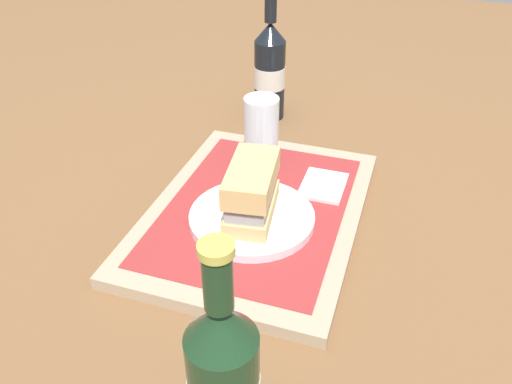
{
  "coord_description": "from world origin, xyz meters",
  "views": [
    {
      "loc": [
        -0.62,
        -0.21,
        0.51
      ],
      "look_at": [
        0.0,
        0.0,
        0.05
      ],
      "focal_mm": 36.3,
      "sensor_mm": 36.0,
      "label": 1
    }
  ],
  "objects_px": {
    "plate": "(252,218)",
    "sandwich": "(252,189)",
    "beer_glass": "(261,129)",
    "beer_bottle": "(270,70)",
    "second_bottle": "(224,384)"
  },
  "relations": [
    {
      "from": "plate",
      "to": "sandwich",
      "type": "relative_size",
      "value": 1.38
    },
    {
      "from": "second_bottle",
      "to": "plate",
      "type": "bearing_deg",
      "value": 14.57
    },
    {
      "from": "sandwich",
      "to": "beer_bottle",
      "type": "distance_m",
      "value": 0.4
    },
    {
      "from": "plate",
      "to": "sandwich",
      "type": "bearing_deg",
      "value": 7.84
    },
    {
      "from": "sandwich",
      "to": "beer_glass",
      "type": "bearing_deg",
      "value": 5.43
    },
    {
      "from": "beer_glass",
      "to": "second_bottle",
      "type": "distance_m",
      "value": 0.51
    },
    {
      "from": "beer_glass",
      "to": "sandwich",
      "type": "bearing_deg",
      "value": -166.73
    },
    {
      "from": "sandwich",
      "to": "beer_glass",
      "type": "xyz_separation_m",
      "value": [
        0.16,
        0.04,
        0.01
      ]
    },
    {
      "from": "plate",
      "to": "sandwich",
      "type": "xyz_separation_m",
      "value": [
        0.0,
        0.0,
        0.05
      ]
    },
    {
      "from": "beer_bottle",
      "to": "second_bottle",
      "type": "xyz_separation_m",
      "value": [
        -0.72,
        -0.18,
        0.0
      ]
    },
    {
      "from": "sandwich",
      "to": "second_bottle",
      "type": "distance_m",
      "value": 0.35
    },
    {
      "from": "beer_glass",
      "to": "beer_bottle",
      "type": "height_order",
      "value": "beer_bottle"
    },
    {
      "from": "sandwich",
      "to": "plate",
      "type": "bearing_deg",
      "value": -180.0
    },
    {
      "from": "beer_glass",
      "to": "beer_bottle",
      "type": "relative_size",
      "value": 0.47
    },
    {
      "from": "plate",
      "to": "second_bottle",
      "type": "distance_m",
      "value": 0.35
    }
  ]
}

